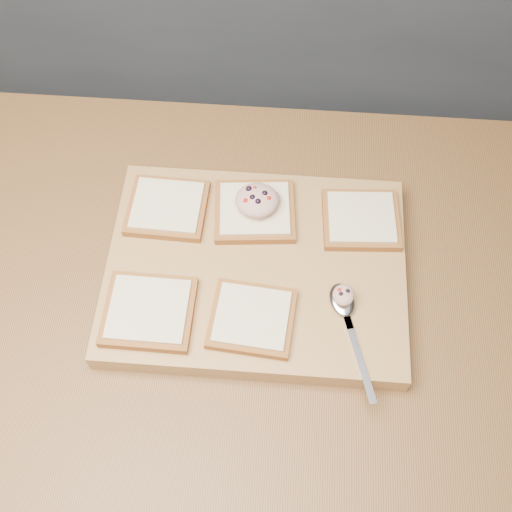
% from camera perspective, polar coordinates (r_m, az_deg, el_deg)
% --- Properties ---
extents(ground, '(4.00, 4.00, 0.00)m').
position_cam_1_polar(ground, '(1.84, 1.69, -16.68)').
color(ground, '#515459').
rests_on(ground, ground).
extents(island_counter, '(2.00, 0.80, 0.90)m').
position_cam_1_polar(island_counter, '(1.40, 2.18, -12.30)').
color(island_counter, slate).
rests_on(island_counter, ground).
extents(cutting_board, '(0.45, 0.35, 0.04)m').
position_cam_1_polar(cutting_board, '(0.99, -0.00, -1.22)').
color(cutting_board, '#AC8449').
rests_on(cutting_board, island_counter).
extents(bread_far_left, '(0.13, 0.12, 0.02)m').
position_cam_1_polar(bread_far_left, '(1.03, -7.89, 4.29)').
color(bread_far_left, brown).
rests_on(bread_far_left, cutting_board).
extents(bread_far_center, '(0.14, 0.13, 0.02)m').
position_cam_1_polar(bread_far_center, '(1.02, -0.11, 4.03)').
color(bread_far_center, brown).
rests_on(bread_far_center, cutting_board).
extents(bread_far_right, '(0.13, 0.12, 0.02)m').
position_cam_1_polar(bread_far_right, '(1.02, 9.32, 3.24)').
color(bread_far_right, brown).
rests_on(bread_far_right, cutting_board).
extents(bread_near_left, '(0.13, 0.12, 0.02)m').
position_cam_1_polar(bread_near_left, '(0.94, -9.50, -4.85)').
color(bread_near_left, brown).
rests_on(bread_near_left, cutting_board).
extents(bread_near_center, '(0.13, 0.12, 0.02)m').
position_cam_1_polar(bread_near_center, '(0.93, -0.36, -5.54)').
color(bread_near_center, brown).
rests_on(bread_near_center, cutting_board).
extents(tuna_salad_dollop, '(0.07, 0.06, 0.03)m').
position_cam_1_polar(tuna_salad_dollop, '(1.00, 0.09, 5.00)').
color(tuna_salad_dollop, tan).
rests_on(tuna_salad_dollop, bread_far_center).
extents(spoon, '(0.07, 0.19, 0.01)m').
position_cam_1_polar(spoon, '(0.94, 7.89, -4.61)').
color(spoon, silver).
rests_on(spoon, cutting_board).
extents(spoon_salad, '(0.03, 0.03, 0.02)m').
position_cam_1_polar(spoon_salad, '(0.93, 7.77, -3.45)').
color(spoon_salad, tan).
rests_on(spoon_salad, spoon).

